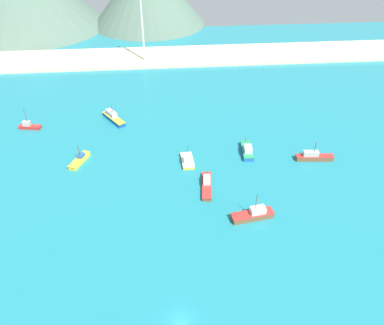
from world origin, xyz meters
name	(u,v)px	position (x,y,z in m)	size (l,w,h in m)	color
ground	(172,205)	(0.00, 30.00, -0.25)	(260.00, 280.00, 0.50)	teal
fishing_boat_0	(187,160)	(4.89, 46.27, 0.84)	(3.51, 7.27, 5.84)	gold
fishing_boat_1	(207,185)	(8.90, 35.49, 0.77)	(3.45, 10.68, 4.89)	brown
fishing_boat_2	(253,214)	(18.16, 23.83, 1.04)	(10.05, 4.12, 7.09)	brown
fishing_boat_3	(80,160)	(-24.54, 49.13, 0.77)	(5.16, 8.19, 5.23)	gold
fishing_boat_4	(113,118)	(-17.19, 71.37, 1.13)	(8.06, 10.30, 5.67)	#14478C
fishing_boat_5	(247,150)	(22.08, 49.25, 1.02)	(3.57, 9.11, 2.86)	#1E5BA8
fishing_boat_7	(314,157)	(39.69, 44.60, 1.06)	(10.39, 2.89, 5.88)	brown
fishing_boat_8	(29,126)	(-43.02, 68.77, 0.86)	(7.04, 2.96, 6.77)	red
beach_strip	(163,57)	(0.00, 124.97, 0.60)	(247.00, 23.76, 1.20)	beige
radio_tower	(142,23)	(-7.68, 120.76, 16.42)	(3.22, 2.58, 32.20)	silver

